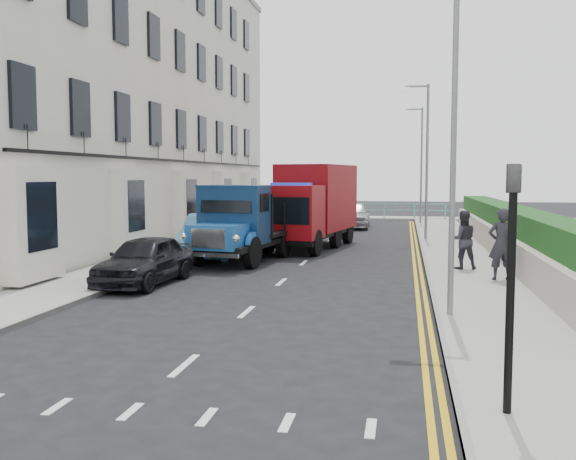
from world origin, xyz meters
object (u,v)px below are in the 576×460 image
object	(u,v)px
lamp_far	(419,158)
red_lorry	(312,204)
lamp_mid	(424,152)
bedford_lorry	(236,228)
parked_car_front	(145,260)
pedestrian_east_near	(501,244)
lamp_near	(448,124)

from	to	relation	value
lamp_far	red_lorry	size ratio (longest dim) A/B	1.03
lamp_mid	bedford_lorry	bearing A→B (deg)	-126.63
parked_car_front	pedestrian_east_near	bearing A→B (deg)	13.69
pedestrian_east_near	lamp_mid	bearing A→B (deg)	-88.81
lamp_far	pedestrian_east_near	distance (m)	21.53
lamp_near	pedestrian_east_near	distance (m)	5.84
bedford_lorry	lamp_mid	bearing A→B (deg)	62.06
bedford_lorry	lamp_near	bearing A→B (deg)	-40.65
lamp_near	lamp_far	world-z (taller)	same
lamp_mid	red_lorry	xyz separation A→B (m)	(-4.55, -3.37, -2.18)
lamp_near	lamp_far	distance (m)	26.00
red_lorry	parked_car_front	bearing A→B (deg)	-99.09
pedestrian_east_near	bedford_lorry	bearing A→B (deg)	-25.97
lamp_near	lamp_mid	xyz separation A→B (m)	(0.00, 16.00, 0.00)
lamp_far	red_lorry	distance (m)	14.29
lamp_near	red_lorry	size ratio (longest dim) A/B	1.03
bedford_lorry	red_lorry	size ratio (longest dim) A/B	0.84
lamp_near	pedestrian_east_near	xyz separation A→B (m)	(1.78, 4.74, -2.89)
bedford_lorry	pedestrian_east_near	world-z (taller)	bedford_lorry
pedestrian_east_near	lamp_far	bearing A→B (deg)	-93.01
lamp_near	bedford_lorry	world-z (taller)	lamp_near
bedford_lorry	parked_car_front	world-z (taller)	bedford_lorry
lamp_near	parked_car_front	size ratio (longest dim) A/B	1.78
lamp_near	lamp_mid	distance (m)	16.00
lamp_near	lamp_far	xyz separation A→B (m)	(0.00, 26.00, 0.00)
parked_car_front	pedestrian_east_near	world-z (taller)	pedestrian_east_near
lamp_near	parked_car_front	distance (m)	8.98
lamp_mid	pedestrian_east_near	world-z (taller)	lamp_mid
parked_car_front	pedestrian_east_near	xyz separation A→B (m)	(9.56, 1.74, 0.44)
parked_car_front	red_lorry	bearing A→B (deg)	74.80
lamp_near	lamp_mid	world-z (taller)	same
lamp_far	bedford_lorry	bearing A→B (deg)	-108.95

